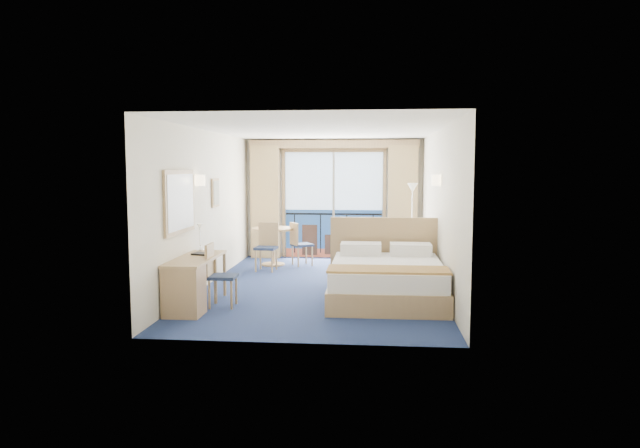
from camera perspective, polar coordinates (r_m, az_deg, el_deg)
The scene contains 22 objects.
floor at distance 9.97m, azimuth 0.09°, elevation -6.24°, with size 6.50×6.50×0.00m, color navy.
room_walls at distance 9.76m, azimuth 0.10°, elevation 4.02°, with size 4.04×6.54×2.72m.
balcony_door at distance 13.00m, azimuth 1.34°, elevation 1.63°, with size 2.36×0.03×2.52m.
curtain_left at distance 13.04m, azimuth -5.49°, elevation 2.20°, with size 0.65×0.22×2.55m, color tan.
curtain_right at distance 12.83m, azimuth 8.25°, elevation 2.11°, with size 0.65×0.22×2.55m, color tan.
pelmet at distance 12.86m, azimuth 1.35°, elevation 7.99°, with size 3.80×0.25×0.18m, color tan.
mirror at distance 8.72m, azimuth -13.85°, elevation 2.17°, with size 0.05×1.25×0.95m.
wall_print at distance 10.57m, azimuth -10.40°, elevation 3.09°, with size 0.04×0.42×0.52m.
sconce_left at distance 9.55m, azimuth -11.94°, elevation 4.30°, with size 0.18×0.18×0.18m, color #FFE4B2.
sconce_right at distance 9.63m, azimuth 11.62°, elevation 4.32°, with size 0.18×0.18×0.18m, color #FFE4B2.
bed at distance 9.00m, azimuth 6.66°, elevation -5.40°, with size 1.91×2.26×1.20m.
nightstand at distance 10.41m, azimuth 10.21°, elevation -4.40°, with size 0.39×0.37×0.51m, color #987150.
phone at distance 10.39m, azimuth 10.25°, elevation -2.81°, with size 0.17×0.13×0.07m, color silver.
armchair at distance 11.39m, azimuth 7.77°, elevation -2.83°, with size 0.82×0.85×0.77m, color #4B4F5B.
floor_lamp at distance 12.27m, azimuth 9.22°, elevation 2.10°, with size 0.24×0.24×1.73m.
desk at distance 8.29m, azimuth -13.19°, elevation -5.96°, with size 0.54×1.57×0.73m.
desk_chair at distance 8.59m, azimuth -10.25°, elevation -4.67°, with size 0.42×0.41×0.94m.
folder at distance 8.87m, azimuth -11.67°, elevation -2.94°, with size 0.28×0.21×0.03m, color black.
desk_lamp at distance 9.16m, azimuth -11.92°, elevation -0.75°, with size 0.11×0.11×0.42m.
round_table at distance 12.06m, azimuth -4.73°, elevation -1.29°, with size 0.88×0.88×0.79m.
table_chair_a at distance 11.97m, azimuth -2.14°, elevation -1.75°, with size 0.54×0.54×0.91m.
table_chair_b at distance 11.48m, azimuth -5.31°, elevation -1.95°, with size 0.45×0.46×0.96m.
Camera 1 is at (0.88, -9.72, 2.05)m, focal length 32.00 mm.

